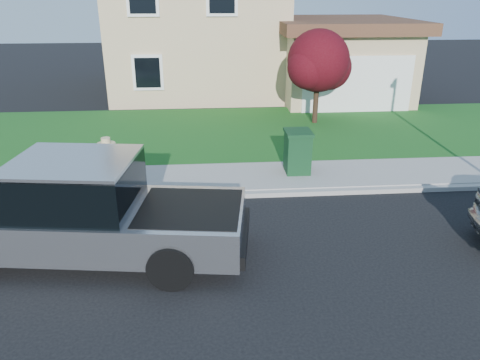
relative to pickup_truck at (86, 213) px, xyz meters
name	(u,v)px	position (x,y,z in m)	size (l,w,h in m)	color
ground	(203,259)	(2.21, -0.34, -0.95)	(80.00, 80.00, 0.00)	black
curb	(241,195)	(3.21, 2.56, -0.89)	(40.00, 0.20, 0.12)	gray
sidewalk	(238,178)	(3.21, 3.66, -0.87)	(40.00, 2.00, 0.15)	gray
lawn	(228,132)	(3.21, 8.16, -0.90)	(40.00, 7.00, 0.10)	#124116
house	(225,26)	(3.53, 16.04, 2.22)	(14.00, 11.30, 6.85)	tan
pickup_truck	(86,213)	(0.00, 0.00, 0.00)	(6.39, 2.89, 2.03)	black
woman	(110,175)	(0.05, 2.26, -0.12)	(0.65, 0.50, 1.75)	#E98F80
ornamental_tree	(319,64)	(6.65, 9.10, 1.39)	(2.55, 2.30, 3.50)	black
trash_bin	(298,151)	(4.89, 3.85, -0.20)	(0.72, 0.83, 1.18)	#0E3418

